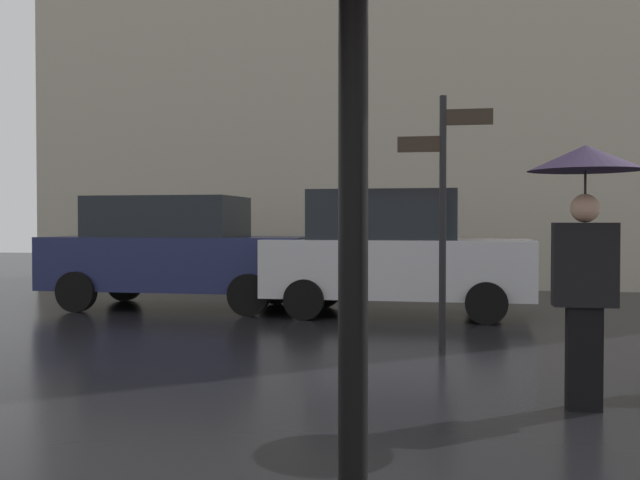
# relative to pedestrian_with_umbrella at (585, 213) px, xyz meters

# --- Properties ---
(pedestrian_with_umbrella) EXTENTS (0.89, 0.89, 2.06)m
(pedestrian_with_umbrella) POSITION_rel_pedestrian_with_umbrella_xyz_m (0.00, 0.00, 0.00)
(pedestrian_with_umbrella) COLOR black
(pedestrian_with_umbrella) RESTS_ON ground
(parked_car_left) EXTENTS (4.49, 1.96, 1.90)m
(parked_car_left) POSITION_rel_pedestrian_with_umbrella_xyz_m (-5.71, 5.98, -0.56)
(parked_car_left) COLOR #1E234C
(parked_car_left) RESTS_ON ground
(parked_car_right) EXTENTS (4.11, 1.83, 1.96)m
(parked_car_right) POSITION_rel_pedestrian_with_umbrella_xyz_m (-1.98, 5.65, -0.55)
(parked_car_right) COLOR silver
(parked_car_right) RESTS_ON ground
(street_signpost) EXTENTS (1.08, 0.08, 2.91)m
(street_signpost) POSITION_rel_pedestrian_with_umbrella_xyz_m (-1.15, 2.60, 0.24)
(street_signpost) COLOR black
(street_signpost) RESTS_ON ground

